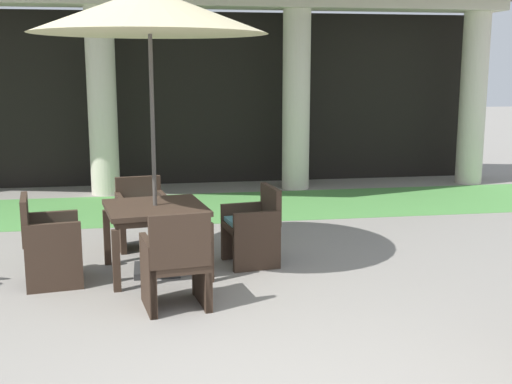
{
  "coord_description": "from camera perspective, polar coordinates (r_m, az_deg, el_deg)",
  "views": [
    {
      "loc": [
        -0.92,
        -3.46,
        2.12
      ],
      "look_at": [
        0.06,
        2.4,
        0.98
      ],
      "focal_mm": 45.84,
      "sensor_mm": 36.0,
      "label": 1
    }
  ],
  "objects": [
    {
      "name": "patio_umbrella_near_foreground",
      "position": [
        6.67,
        -9.29,
        15.18
      ],
      "size": [
        2.33,
        2.33,
        2.94
      ],
      "color": "#2D2D2D",
      "rests_on": "ground"
    },
    {
      "name": "patio_table_near_foreground",
      "position": [
        6.81,
        -8.78,
        -1.92
      ],
      "size": [
        1.12,
        1.12,
        0.72
      ],
      "rotation": [
        0.0,
        0.0,
        0.15
      ],
      "color": "#38281E",
      "rests_on": "ground"
    },
    {
      "name": "lawn_strip",
      "position": [
        10.09,
        -4.0,
        -1.3
      ],
      "size": [
        12.9,
        2.2,
        0.01
      ],
      "primitive_type": "cube",
      "color": "#519347",
      "rests_on": "ground"
    },
    {
      "name": "patio_chair_near_foreground_south",
      "position": [
        5.85,
        -7.0,
        -6.26
      ],
      "size": [
        0.63,
        0.63,
        0.91
      ],
      "rotation": [
        0.0,
        0.0,
        0.15
      ],
      "color": "#38281E",
      "rests_on": "ground"
    },
    {
      "name": "patio_chair_near_foreground_north",
      "position": [
        7.88,
        -9.99,
        -1.91
      ],
      "size": [
        0.63,
        0.58,
        0.83
      ],
      "rotation": [
        0.0,
        0.0,
        -2.99
      ],
      "color": "#38281E",
      "rests_on": "ground"
    },
    {
      "name": "patio_chair_near_foreground_east",
      "position": [
        7.1,
        -0.26,
        -3.14
      ],
      "size": [
        0.6,
        0.62,
        0.85
      ],
      "rotation": [
        0.0,
        0.0,
        -4.56
      ],
      "color": "#38281E",
      "rests_on": "ground"
    },
    {
      "name": "patio_chair_near_foreground_west",
      "position": [
        6.78,
        -17.65,
        -4.23
      ],
      "size": [
        0.62,
        0.68,
        0.89
      ],
      "rotation": [
        0.0,
        0.0,
        -1.42
      ],
      "color": "#38281E",
      "rests_on": "ground"
    }
  ]
}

